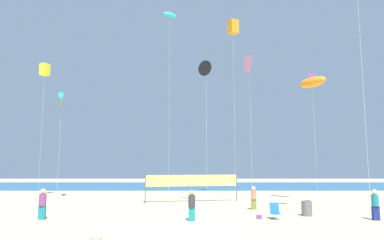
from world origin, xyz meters
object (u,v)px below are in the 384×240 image
(kite_cyan_inflatable, at_px, (170,16))
(kite_yellow_box, at_px, (45,70))
(beachgoer_charcoal_shirt, at_px, (192,205))
(kite_pink_delta, at_px, (250,64))
(beachgoer_coral_shirt, at_px, (254,197))
(beachgoer_teal_shirt, at_px, (376,204))
(kite_orange_box, at_px, (234,27))
(beach_handbag, at_px, (260,217))
(kite_orange_inflatable, at_px, (313,82))
(trash_barrel, at_px, (307,208))
(kite_cyan_tube, at_px, (62,97))
(kite_black_delta, at_px, (207,69))
(beachgoer_plum_shirt, at_px, (43,203))
(volleyball_net, at_px, (192,182))
(folding_beach_chair, at_px, (275,211))

(kite_cyan_inflatable, height_order, kite_yellow_box, kite_cyan_inflatable)
(beachgoer_charcoal_shirt, height_order, kite_pink_delta, kite_pink_delta)
(beachgoer_coral_shirt, bearing_deg, beachgoer_charcoal_shirt, -147.58)
(beachgoer_teal_shirt, distance_m, kite_yellow_box, 28.83)
(kite_yellow_box, distance_m, kite_orange_box, 18.42)
(beach_handbag, relative_size, kite_orange_inflatable, 0.03)
(trash_barrel, height_order, kite_pink_delta, kite_pink_delta)
(kite_cyan_inflatable, xyz_separation_m, kite_orange_inflatable, (12.14, -3.54, -7.36))
(kite_cyan_tube, height_order, kite_black_delta, kite_black_delta)
(beach_handbag, relative_size, kite_pink_delta, 0.02)
(beachgoer_plum_shirt, xyz_separation_m, kite_orange_box, (12.36, 13.30, 15.55))
(kite_orange_inflatable, height_order, kite_orange_box, kite_orange_box)
(beachgoer_teal_shirt, bearing_deg, beachgoer_coral_shirt, 101.93)
(trash_barrel, relative_size, kite_yellow_box, 0.07)
(beachgoer_coral_shirt, distance_m, kite_orange_inflatable, 11.59)
(beachgoer_teal_shirt, height_order, kite_black_delta, kite_black_delta)
(trash_barrel, bearing_deg, beachgoer_coral_shirt, 132.28)
(beachgoer_charcoal_shirt, bearing_deg, kite_pink_delta, -90.61)
(beachgoer_coral_shirt, xyz_separation_m, kite_cyan_tube, (-15.76, 6.45, 8.12))
(trash_barrel, relative_size, beach_handbag, 3.01)
(beachgoer_charcoal_shirt, relative_size, beachgoer_plum_shirt, 0.98)
(beachgoer_coral_shirt, distance_m, volleyball_net, 6.44)
(folding_beach_chair, distance_m, volleyball_net, 10.17)
(beachgoer_teal_shirt, xyz_separation_m, folding_beach_chair, (-5.42, 0.42, -0.42))
(beachgoer_charcoal_shirt, bearing_deg, volleyball_net, -66.49)
(beachgoer_charcoal_shirt, distance_m, kite_pink_delta, 16.96)
(kite_orange_box, bearing_deg, kite_cyan_inflatable, -170.26)
(kite_yellow_box, distance_m, kite_pink_delta, 18.94)
(beachgoer_teal_shirt, xyz_separation_m, volleyball_net, (-10.05, 9.39, 0.74))
(folding_beach_chair, bearing_deg, beachgoer_teal_shirt, -43.49)
(volleyball_net, bearing_deg, beach_handbag, -67.38)
(beachgoer_coral_shirt, distance_m, beachgoer_teal_shirt, 7.44)
(folding_beach_chair, bearing_deg, trash_barrel, -9.63)
(beachgoer_plum_shirt, height_order, trash_barrel, beachgoer_plum_shirt)
(kite_black_delta, bearing_deg, kite_pink_delta, 47.96)
(beach_handbag, xyz_separation_m, kite_orange_box, (0.31, 13.12, 16.34))
(folding_beach_chair, height_order, kite_orange_inflatable, kite_orange_inflatable)
(volleyball_net, xyz_separation_m, kite_yellow_box, (-13.71, 2.76, 10.14))
(beachgoer_teal_shirt, distance_m, volleyball_net, 13.78)
(kite_cyan_inflatable, distance_m, kite_pink_delta, 9.01)
(beach_handbag, distance_m, kite_yellow_box, 24.05)
(beachgoer_coral_shirt, distance_m, kite_black_delta, 10.26)
(beachgoer_coral_shirt, xyz_separation_m, kite_orange_inflatable, (5.86, 4.38, 9.00))
(kite_cyan_inflatable, relative_size, kite_yellow_box, 1.43)
(trash_barrel, bearing_deg, volleyball_net, 131.32)
(kite_yellow_box, bearing_deg, trash_barrel, -27.13)
(beach_handbag, height_order, kite_cyan_tube, kite_cyan_tube)
(kite_black_delta, xyz_separation_m, kite_orange_box, (2.96, 6.79, 6.09))
(beachgoer_plum_shirt, bearing_deg, kite_orange_box, 115.13)
(volleyball_net, bearing_deg, kite_cyan_inflatable, 124.47)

